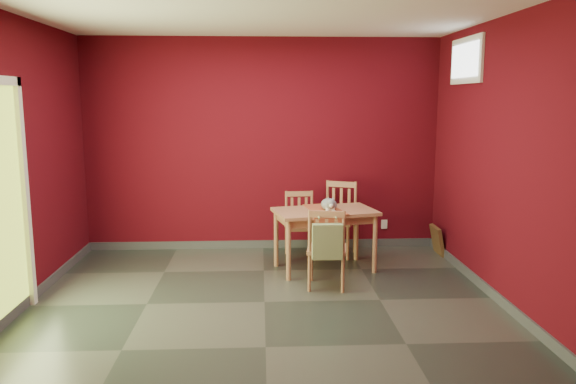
{
  "coord_description": "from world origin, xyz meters",
  "views": [
    {
      "loc": [
        -0.03,
        -5.17,
        1.94
      ],
      "look_at": [
        0.25,
        0.45,
        1.0
      ],
      "focal_mm": 35.0,
      "sensor_mm": 36.0,
      "label": 1
    }
  ],
  "objects_px": {
    "chair_far_left": "(300,224)",
    "chair_far_right": "(338,218)",
    "tote_bag": "(327,241)",
    "dining_table": "(325,217)",
    "chair_near": "(327,247)",
    "picture_frame": "(437,240)",
    "cat": "(329,202)"
  },
  "relations": [
    {
      "from": "chair_far_left",
      "to": "chair_far_right",
      "type": "xyz_separation_m",
      "value": [
        0.48,
        0.08,
        0.06
      ]
    },
    {
      "from": "tote_bag",
      "to": "chair_far_left",
      "type": "bearing_deg",
      "value": 96.83
    },
    {
      "from": "dining_table",
      "to": "chair_far_right",
      "type": "relative_size",
      "value": 1.35
    },
    {
      "from": "chair_far_right",
      "to": "chair_near",
      "type": "distance_m",
      "value": 1.31
    },
    {
      "from": "picture_frame",
      "to": "chair_far_right",
      "type": "bearing_deg",
      "value": 176.86
    },
    {
      "from": "chair_far_left",
      "to": "cat",
      "type": "height_order",
      "value": "cat"
    },
    {
      "from": "chair_far_right",
      "to": "chair_near",
      "type": "xyz_separation_m",
      "value": [
        -0.3,
        -1.28,
        -0.03
      ]
    },
    {
      "from": "chair_far_right",
      "to": "chair_near",
      "type": "relative_size",
      "value": 1.08
    },
    {
      "from": "picture_frame",
      "to": "chair_far_left",
      "type": "bearing_deg",
      "value": -179.61
    },
    {
      "from": "dining_table",
      "to": "chair_far_left",
      "type": "relative_size",
      "value": 1.53
    },
    {
      "from": "dining_table",
      "to": "chair_near",
      "type": "relative_size",
      "value": 1.46
    },
    {
      "from": "chair_far_right",
      "to": "picture_frame",
      "type": "height_order",
      "value": "chair_far_right"
    },
    {
      "from": "dining_table",
      "to": "tote_bag",
      "type": "distance_m",
      "value": 0.85
    },
    {
      "from": "tote_bag",
      "to": "picture_frame",
      "type": "distance_m",
      "value": 2.14
    },
    {
      "from": "dining_table",
      "to": "tote_bag",
      "type": "bearing_deg",
      "value": -94.84
    },
    {
      "from": "dining_table",
      "to": "cat",
      "type": "bearing_deg",
      "value": -22.59
    },
    {
      "from": "chair_far_left",
      "to": "cat",
      "type": "distance_m",
      "value": 0.75
    },
    {
      "from": "chair_far_left",
      "to": "tote_bag",
      "type": "distance_m",
      "value": 1.42
    },
    {
      "from": "dining_table",
      "to": "chair_near",
      "type": "xyz_separation_m",
      "value": [
        -0.05,
        -0.64,
        -0.18
      ]
    },
    {
      "from": "chair_far_left",
      "to": "chair_far_right",
      "type": "height_order",
      "value": "chair_far_right"
    },
    {
      "from": "chair_near",
      "to": "tote_bag",
      "type": "height_order",
      "value": "chair_near"
    },
    {
      "from": "chair_near",
      "to": "cat",
      "type": "relative_size",
      "value": 2.29
    },
    {
      "from": "cat",
      "to": "picture_frame",
      "type": "height_order",
      "value": "cat"
    },
    {
      "from": "chair_near",
      "to": "tote_bag",
      "type": "relative_size",
      "value": 2.01
    },
    {
      "from": "chair_far_left",
      "to": "tote_bag",
      "type": "bearing_deg",
      "value": -83.17
    },
    {
      "from": "chair_far_right",
      "to": "cat",
      "type": "height_order",
      "value": "chair_far_right"
    },
    {
      "from": "chair_far_left",
      "to": "tote_bag",
      "type": "xyz_separation_m",
      "value": [
        0.17,
        -1.4,
        0.14
      ]
    },
    {
      "from": "chair_near",
      "to": "picture_frame",
      "type": "relative_size",
      "value": 2.36
    },
    {
      "from": "dining_table",
      "to": "chair_far_right",
      "type": "height_order",
      "value": "chair_far_right"
    },
    {
      "from": "chair_far_right",
      "to": "cat",
      "type": "xyz_separation_m",
      "value": [
        -0.2,
        -0.66,
        0.32
      ]
    },
    {
      "from": "chair_far_left",
      "to": "picture_frame",
      "type": "xyz_separation_m",
      "value": [
        1.73,
        0.01,
        -0.23
      ]
    },
    {
      "from": "dining_table",
      "to": "picture_frame",
      "type": "distance_m",
      "value": 1.66
    }
  ]
}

